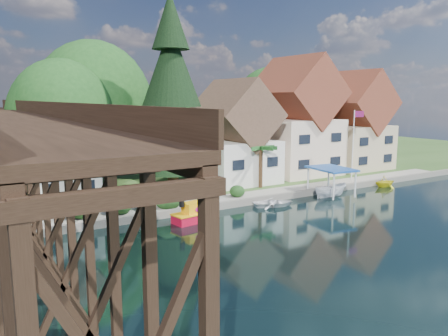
# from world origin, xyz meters

# --- Properties ---
(ground) EXTENTS (140.00, 140.00, 0.00)m
(ground) POSITION_xyz_m (0.00, 0.00, 0.00)
(ground) COLOR black
(ground) RESTS_ON ground
(bank) EXTENTS (140.00, 52.00, 0.50)m
(bank) POSITION_xyz_m (0.00, 34.00, 0.25)
(bank) COLOR #2E5221
(bank) RESTS_ON ground
(seawall) EXTENTS (60.00, 0.40, 0.62)m
(seawall) POSITION_xyz_m (4.00, 8.00, 0.31)
(seawall) COLOR slate
(seawall) RESTS_ON ground
(promenade) EXTENTS (50.00, 2.60, 0.06)m
(promenade) POSITION_xyz_m (6.00, 9.30, 0.53)
(promenade) COLOR gray
(promenade) RESTS_ON bank
(trestle_bridge) EXTENTS (4.12, 44.18, 9.30)m
(trestle_bridge) POSITION_xyz_m (-16.00, 5.17, 5.35)
(trestle_bridge) COLOR black
(trestle_bridge) RESTS_ON ground
(house_left) EXTENTS (7.64, 8.64, 11.02)m
(house_left) POSITION_xyz_m (7.00, 16.00, 5.14)
(house_left) COLOR silver
(house_left) RESTS_ON bank
(house_center) EXTENTS (8.65, 9.18, 13.89)m
(house_center) POSITION_xyz_m (16.00, 16.50, 6.42)
(house_center) COLOR beige
(house_center) RESTS_ON bank
(house_right) EXTENTS (8.15, 8.64, 12.45)m
(house_right) POSITION_xyz_m (25.00, 16.00, 5.78)
(house_right) COLOR #BFAE89
(house_right) RESTS_ON bank
(shed) EXTENTS (5.09, 5.40, 7.85)m
(shed) POSITION_xyz_m (-11.00, 14.50, 3.83)
(shed) COLOR silver
(shed) RESTS_ON bank
(bg_trees) EXTENTS (49.90, 13.30, 10.57)m
(bg_trees) POSITION_xyz_m (1.00, 21.25, 7.29)
(bg_trees) COLOR #382314
(bg_trees) RESTS_ON bank
(shrubs) EXTENTS (15.76, 2.47, 1.70)m
(shrubs) POSITION_xyz_m (-4.60, 9.26, 1.23)
(shrubs) COLOR #173C15
(shrubs) RESTS_ON bank
(conifer) EXTENTS (7.46, 7.46, 18.38)m
(conifer) POSITION_xyz_m (-1.38, 13.60, 9.35)
(conifer) COLOR #382314
(conifer) RESTS_ON bank
(palm_tree) EXTENTS (3.20, 3.20, 4.49)m
(palm_tree) POSITION_xyz_m (7.44, 11.74, 4.42)
(palm_tree) COLOR #382314
(palm_tree) RESTS_ON bank
(flagpole) EXTENTS (1.17, 0.39, 7.69)m
(flagpole) POSITION_xyz_m (18.45, 9.60, 5.21)
(flagpole) COLOR white
(flagpole) RESTS_ON bank
(tugboat) EXTENTS (3.04, 1.95, 2.07)m
(tugboat) POSITION_xyz_m (-3.53, 5.77, 0.62)
(tugboat) COLOR #B30B27
(tugboat) RESTS_ON ground
(boat_white_a) EXTENTS (4.24, 3.59, 0.75)m
(boat_white_a) POSITION_xyz_m (5.03, 6.50, 0.37)
(boat_white_a) COLOR white
(boat_white_a) RESTS_ON ground
(boat_canopy) EXTENTS (3.75, 4.80, 2.88)m
(boat_canopy) POSITION_xyz_m (11.86, 6.38, 1.24)
(boat_canopy) COLOR white
(boat_canopy) RESTS_ON ground
(boat_yellow) EXTENTS (2.85, 2.56, 1.35)m
(boat_yellow) POSITION_xyz_m (20.45, 6.91, 0.67)
(boat_yellow) COLOR yellow
(boat_yellow) RESTS_ON ground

